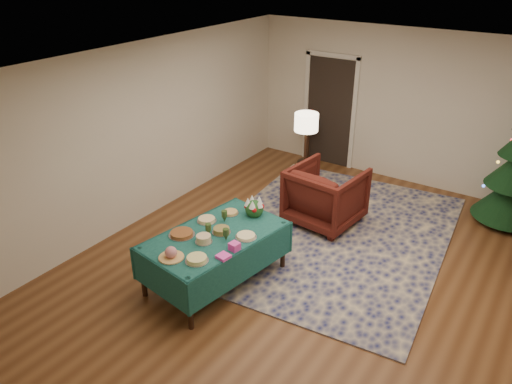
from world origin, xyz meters
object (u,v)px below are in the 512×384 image
Objects in this scene: side_table at (307,147)px; potted_plant at (308,124)px; buffet_table at (215,244)px; floor_lamp at (306,128)px; gift_box at (234,246)px; armchair at (326,193)px.

potted_plant reaches higher than side_table.
buffet_table is 2.65m from floor_lamp.
armchair reaches higher than gift_box.
gift_box is at bearing -72.82° from side_table.
potted_plant reaches higher than gift_box.
armchair is at bearing 88.46° from gift_box.
armchair is at bearing -33.72° from floor_lamp.
potted_plant is at bearing 102.44° from buffet_table.
potted_plant is (-1.29, 4.18, 0.08)m from gift_box.
floor_lamp reaches higher than potted_plant.
armchair is 0.66× the size of floor_lamp.
side_table is at bearing 102.44° from buffet_table.
floor_lamp is 1.95m from side_table.
floor_lamp is 1.76m from potted_plant.
buffet_table is 4.15m from side_table.
potted_plant is (-0.75, 1.51, -0.50)m from floor_lamp.
floor_lamp is 4.13× the size of potted_plant.
potted_plant is (-1.35, 1.91, 0.31)m from armchair.
gift_box is 0.11× the size of armchair.
armchair reaches higher than buffet_table.
buffet_table is at bearing 161.29° from gift_box.
side_table is at bearing -48.77° from armchair.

